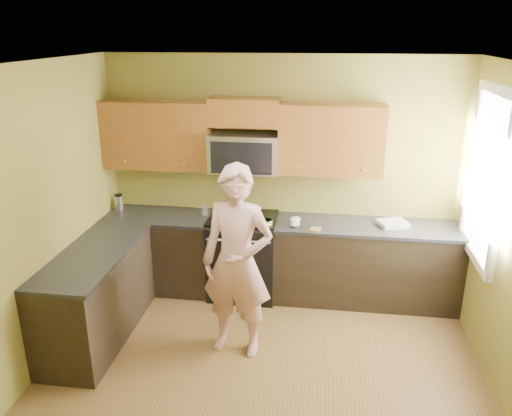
% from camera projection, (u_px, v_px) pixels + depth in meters
% --- Properties ---
extents(floor, '(4.00, 4.00, 0.00)m').
position_uv_depth(floor, '(258.00, 389.00, 4.39)').
color(floor, brown).
rests_on(floor, ground).
extents(ceiling, '(4.00, 4.00, 0.00)m').
position_uv_depth(ceiling, '(259.00, 67.00, 3.47)').
color(ceiling, white).
rests_on(ceiling, ground).
extents(wall_back, '(4.00, 0.00, 4.00)m').
position_uv_depth(wall_back, '(282.00, 176.00, 5.79)').
color(wall_back, olive).
rests_on(wall_back, ground).
extents(wall_left, '(0.00, 4.00, 4.00)m').
position_uv_depth(wall_left, '(20.00, 233.00, 4.19)').
color(wall_left, olive).
rests_on(wall_left, ground).
extents(cabinet_back_run, '(4.00, 0.60, 0.88)m').
position_uv_depth(cabinet_back_run, '(278.00, 259.00, 5.82)').
color(cabinet_back_run, black).
rests_on(cabinet_back_run, floor).
extents(cabinet_left_run, '(0.60, 1.60, 0.88)m').
position_uv_depth(cabinet_left_run, '(97.00, 297.00, 5.02)').
color(cabinet_left_run, black).
rests_on(cabinet_left_run, floor).
extents(countertop_back, '(4.00, 0.62, 0.04)m').
position_uv_depth(countertop_back, '(278.00, 222.00, 5.66)').
color(countertop_back, black).
rests_on(countertop_back, cabinet_back_run).
extents(countertop_left, '(0.62, 1.60, 0.04)m').
position_uv_depth(countertop_left, '(93.00, 254.00, 4.86)').
color(countertop_left, black).
rests_on(countertop_left, cabinet_left_run).
extents(stove, '(0.76, 0.65, 0.95)m').
position_uv_depth(stove, '(243.00, 255.00, 5.84)').
color(stove, black).
rests_on(stove, floor).
extents(microwave, '(0.76, 0.40, 0.42)m').
position_uv_depth(microwave, '(244.00, 171.00, 5.63)').
color(microwave, silver).
rests_on(microwave, wall_back).
extents(upper_cab_left, '(1.22, 0.33, 0.75)m').
position_uv_depth(upper_cab_left, '(160.00, 167.00, 5.79)').
color(upper_cab_left, brown).
rests_on(upper_cab_left, wall_back).
extents(upper_cab_right, '(1.12, 0.33, 0.75)m').
position_uv_depth(upper_cab_right, '(330.00, 173.00, 5.54)').
color(upper_cab_right, brown).
rests_on(upper_cab_right, wall_back).
extents(upper_cab_over_mw, '(0.76, 0.33, 0.30)m').
position_uv_depth(upper_cab_over_mw, '(244.00, 112.00, 5.44)').
color(upper_cab_over_mw, brown).
rests_on(upper_cab_over_mw, wall_back).
extents(window, '(0.06, 1.06, 1.66)m').
position_uv_depth(window, '(487.00, 177.00, 4.69)').
color(window, white).
rests_on(window, wall_right).
extents(woman, '(0.73, 0.54, 1.84)m').
position_uv_depth(woman, '(237.00, 262.00, 4.65)').
color(woman, '#D66E6B').
rests_on(woman, floor).
extents(frying_pan, '(0.25, 0.42, 0.05)m').
position_uv_depth(frying_pan, '(242.00, 219.00, 5.61)').
color(frying_pan, black).
rests_on(frying_pan, stove).
extents(butter_tub, '(0.15, 0.15, 0.10)m').
position_uv_depth(butter_tub, '(266.00, 226.00, 5.49)').
color(butter_tub, yellow).
rests_on(butter_tub, countertop_back).
extents(toast_slice, '(0.13, 0.13, 0.01)m').
position_uv_depth(toast_slice, '(315.00, 229.00, 5.39)').
color(toast_slice, '#B27F47').
rests_on(toast_slice, countertop_back).
extents(napkin_a, '(0.12, 0.13, 0.06)m').
position_uv_depth(napkin_a, '(295.00, 224.00, 5.48)').
color(napkin_a, silver).
rests_on(napkin_a, countertop_back).
extents(napkin_b, '(0.12, 0.14, 0.07)m').
position_uv_depth(napkin_b, '(295.00, 220.00, 5.59)').
color(napkin_b, silver).
rests_on(napkin_b, countertop_back).
extents(dish_towel, '(0.36, 0.33, 0.05)m').
position_uv_depth(dish_towel, '(393.00, 223.00, 5.50)').
color(dish_towel, silver).
rests_on(dish_towel, countertop_back).
extents(travel_mug, '(0.10, 0.10, 0.20)m').
position_uv_depth(travel_mug, '(120.00, 210.00, 5.99)').
color(travel_mug, silver).
rests_on(travel_mug, countertop_back).
extents(glass_c, '(0.09, 0.09, 0.12)m').
position_uv_depth(glass_c, '(205.00, 210.00, 5.81)').
color(glass_c, silver).
rests_on(glass_c, countertop_back).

